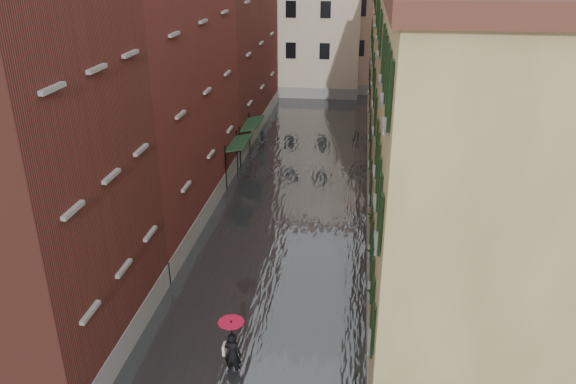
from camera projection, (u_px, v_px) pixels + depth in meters
The scene contains 15 objects.
ground at pixel (258, 326), 20.75m from camera, with size 120.00×120.00×0.00m, color #5D5C5F.
floodwater at pixel (298, 187), 32.52m from camera, with size 10.00×60.00×0.20m, color #3F4346.
building_left_near at pixel (16, 174), 17.17m from camera, with size 6.00×8.00×13.00m, color maroon.
building_left_mid at pixel (146, 96), 27.26m from camera, with size 6.00×14.00×12.50m, color maroon.
building_left_far at pixel (220, 36), 40.60m from camera, with size 6.00×16.00×14.00m, color maroon.
building_right_near at pixel (485, 222), 15.80m from camera, with size 6.00×8.00×11.50m, color #947D4C.
building_right_mid at pixel (441, 100), 25.49m from camera, with size 6.00×14.00×13.00m, color tan.
building_right_far at pixel (415, 58), 39.43m from camera, with size 6.00×16.00×11.50m, color #947D4C.
building_end_cream at pixel (297, 21), 53.05m from camera, with size 12.00×9.00×13.00m, color beige.
building_end_pink at pixel (392, 25), 53.99m from camera, with size 10.00×9.00×12.00m, color tan.
awning_near at pixel (239, 144), 32.35m from camera, with size 1.09×2.97×2.80m.
awning_far at pixel (251, 125), 35.85m from camera, with size 1.09×3.21×2.80m.
window_planters at pixel (376, 244), 19.24m from camera, with size 0.59×6.20×0.84m.
pedestrian_main at pixel (232, 344), 17.95m from camera, with size 0.86×0.86×2.06m.
pedestrian_far at pixel (263, 141), 38.34m from camera, with size 0.68×0.53×1.41m, color black.
Camera 1 is at (3.33, -16.74, 12.84)m, focal length 35.00 mm.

